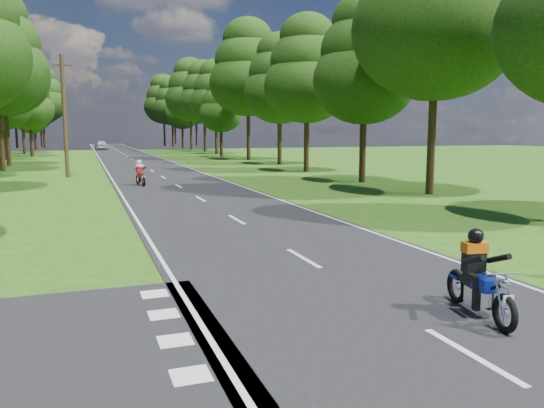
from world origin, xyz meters
name	(u,v)px	position (x,y,z in m)	size (l,w,h in m)	color
ground	(340,280)	(0.00, 0.00, 0.00)	(160.00, 160.00, 0.00)	#255212
main_road	(132,159)	(0.00, 50.00, 0.01)	(7.00, 140.00, 0.02)	black
road_markings	(132,160)	(-0.14, 48.13, 0.02)	(7.40, 140.00, 0.01)	silver
treeline	(134,89)	(1.43, 60.06, 8.25)	(40.00, 115.35, 14.78)	black
telegraph_pole	(65,116)	(-6.00, 28.00, 4.07)	(1.20, 0.26, 8.00)	#382616
rider_near_blue	(480,274)	(1.18, -2.75, 0.75)	(0.59, 1.76, 1.47)	navy
rider_far_red	(140,173)	(-1.96, 21.09, 0.74)	(0.58, 1.74, 1.45)	maroon
distant_car	(101,145)	(-2.15, 81.15, 0.78)	(1.79, 4.46, 1.52)	silver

